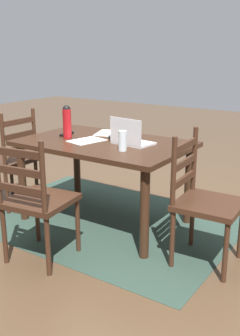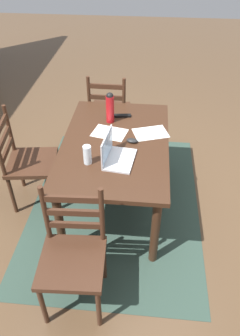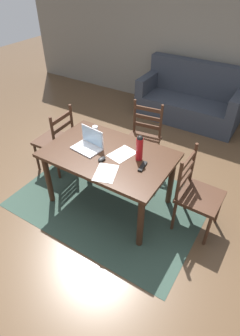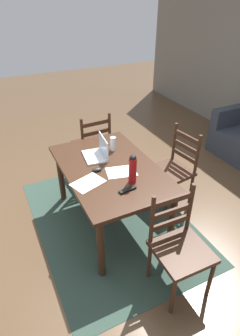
% 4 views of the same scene
% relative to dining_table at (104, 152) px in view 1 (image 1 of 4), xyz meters
% --- Properties ---
extents(ground_plane, '(14.00, 14.00, 0.00)m').
position_rel_dining_table_xyz_m(ground_plane, '(0.00, 0.00, -0.64)').
color(ground_plane, brown).
extents(area_rug, '(2.27, 1.62, 0.01)m').
position_rel_dining_table_xyz_m(area_rug, '(0.00, 0.00, -0.64)').
color(area_rug, '#2D4238').
rests_on(area_rug, ground).
extents(dining_table, '(1.42, 0.92, 0.74)m').
position_rel_dining_table_xyz_m(dining_table, '(0.00, 0.00, 0.00)').
color(dining_table, '#382114').
rests_on(dining_table, ground).
extents(chair_left_far, '(0.46, 0.46, 0.95)m').
position_rel_dining_table_xyz_m(chair_left_far, '(-1.00, 0.19, -0.18)').
color(chair_left_far, '#3D2316').
rests_on(chair_left_far, ground).
extents(chair_far_head, '(0.49, 0.49, 0.95)m').
position_rel_dining_table_xyz_m(chair_far_head, '(-0.01, 0.83, -0.18)').
color(chair_far_head, '#3D2316').
rests_on(chair_far_head, ground).
extents(chair_right_far, '(0.45, 0.45, 0.95)m').
position_rel_dining_table_xyz_m(chair_right_far, '(1.00, 0.18, -0.18)').
color(chair_right_far, '#3D2316').
rests_on(chair_right_far, ground).
extents(laptop, '(0.34, 0.26, 0.23)m').
position_rel_dining_table_xyz_m(laptop, '(-0.25, -0.02, 0.15)').
color(laptop, silver).
rests_on(laptop, dining_table).
extents(water_bottle, '(0.07, 0.07, 0.29)m').
position_rel_dining_table_xyz_m(water_bottle, '(0.34, 0.08, 0.25)').
color(water_bottle, '#A81419').
rests_on(water_bottle, dining_table).
extents(drinking_glass, '(0.07, 0.07, 0.16)m').
position_rel_dining_table_xyz_m(drinking_glass, '(-0.31, 0.18, 0.18)').
color(drinking_glass, silver).
rests_on(drinking_glass, dining_table).
extents(computer_mouse, '(0.07, 0.11, 0.03)m').
position_rel_dining_table_xyz_m(computer_mouse, '(0.01, -0.14, 0.11)').
color(computer_mouse, black).
rests_on(computer_mouse, dining_table).
extents(tv_remote, '(0.07, 0.17, 0.02)m').
position_rel_dining_table_xyz_m(tv_remote, '(0.44, -0.02, 0.11)').
color(tv_remote, black).
rests_on(tv_remote, dining_table).
extents(paper_stack_left, '(0.27, 0.34, 0.00)m').
position_rel_dining_table_xyz_m(paper_stack_left, '(0.14, 0.07, 0.10)').
color(paper_stack_left, white).
rests_on(paper_stack_left, dining_table).
extents(paper_stack_right, '(0.29, 0.35, 0.00)m').
position_rel_dining_table_xyz_m(paper_stack_right, '(0.17, -0.30, 0.10)').
color(paper_stack_right, white).
rests_on(paper_stack_right, dining_table).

